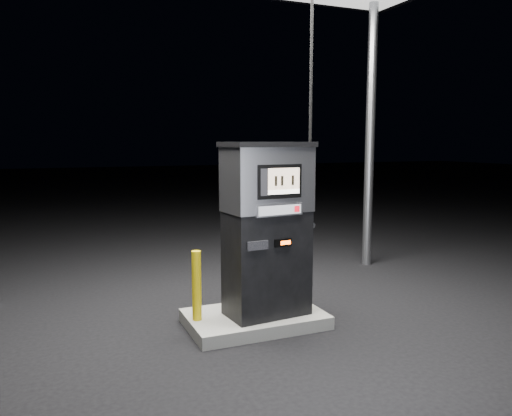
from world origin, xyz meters
name	(u,v)px	position (x,y,z in m)	size (l,w,h in m)	color
ground	(255,325)	(0.00, 0.00, 0.00)	(80.00, 80.00, 0.00)	black
pump_island	(255,319)	(0.00, 0.00, 0.07)	(1.60, 1.00, 0.15)	slate
fuel_dispenser	(267,227)	(0.12, -0.08, 1.19)	(1.14, 0.69, 4.20)	black
bollard_left	(197,286)	(-0.70, 0.05, 0.55)	(0.11, 0.11, 0.80)	#DDBE0C
bollard_right	(307,274)	(0.71, 0.00, 0.55)	(0.11, 0.11, 0.80)	#DDBE0C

